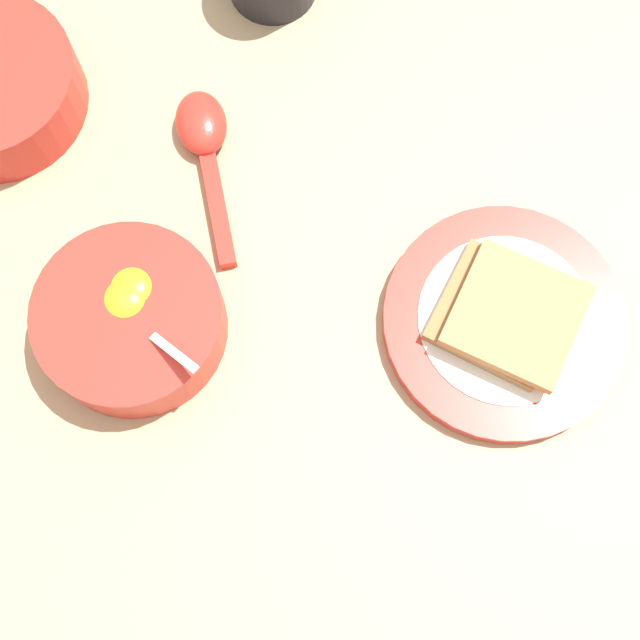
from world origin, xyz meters
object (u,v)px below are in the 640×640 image
Objects in this scene: toast_sandwich at (508,315)px; soup_spoon at (204,140)px; egg_bowl at (131,320)px; toast_plate at (504,322)px.

toast_sandwich reaches higher than soup_spoon.
egg_bowl reaches higher than soup_spoon.
toast_plate is 1.41× the size of toast_sandwich.
toast_plate is at bearing 62.05° from egg_bowl.
egg_bowl is 0.31m from toast_sandwich.
toast_plate is 1.22× the size of soup_spoon.
soup_spoon is at bearing -151.73° from toast_sandwich.
toast_sandwich is 0.31m from soup_spoon.
egg_bowl is at bearing -117.98° from toast_sandwich.
toast_plate is at bearing 28.37° from soup_spoon.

